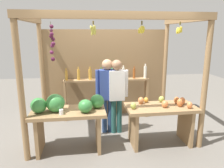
# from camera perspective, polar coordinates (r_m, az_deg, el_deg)

# --- Properties ---
(ground_plane) EXTENTS (12.00, 12.00, 0.00)m
(ground_plane) POSITION_cam_1_polar(r_m,az_deg,el_deg) (4.87, -0.31, -12.03)
(ground_plane) COLOR slate
(ground_plane) RESTS_ON ground
(market_stall) EXTENTS (3.22, 2.00, 2.42)m
(market_stall) POSITION_cam_1_polar(r_m,az_deg,el_deg) (4.89, -1.08, 5.27)
(market_stall) COLOR #99754C
(market_stall) RESTS_ON ground
(fruit_counter_left) EXTENTS (1.35, 0.64, 1.07)m
(fruit_counter_left) POSITION_cam_1_polar(r_m,az_deg,el_deg) (3.91, -11.76, -7.75)
(fruit_counter_left) COLOR #99754C
(fruit_counter_left) RESTS_ON ground
(fruit_counter_right) EXTENTS (1.30, 0.64, 0.91)m
(fruit_counter_right) POSITION_cam_1_polar(r_m,az_deg,el_deg) (4.22, 12.83, -8.04)
(fruit_counter_right) COLOR #99754C
(fruit_counter_right) RESTS_ON ground
(bottle_shelf_unit) EXTENTS (2.07, 0.22, 1.36)m
(bottle_shelf_unit) POSITION_cam_1_polar(r_m,az_deg,el_deg) (5.26, -1.27, -0.66)
(bottle_shelf_unit) COLOR #99754C
(bottle_shelf_unit) RESTS_ON ground
(vendor_man) EXTENTS (0.48, 0.21, 1.58)m
(vendor_man) POSITION_cam_1_polar(r_m,az_deg,el_deg) (4.46, -1.29, -1.53)
(vendor_man) COLOR navy
(vendor_man) RESTS_ON ground
(vendor_woman) EXTENTS (0.48, 0.21, 1.57)m
(vendor_woman) POSITION_cam_1_polar(r_m,az_deg,el_deg) (4.44, 1.22, -1.67)
(vendor_woman) COLOR #285D5A
(vendor_woman) RESTS_ON ground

